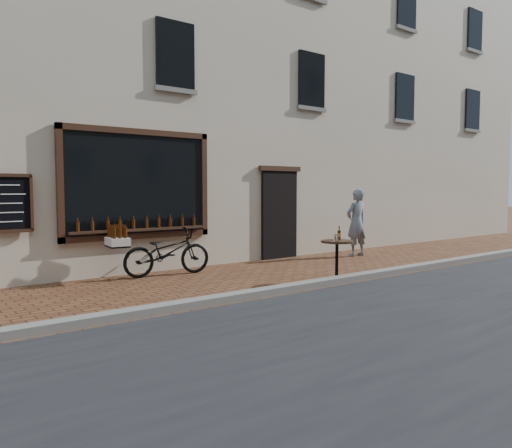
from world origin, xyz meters
TOP-DOWN VIEW (x-y plane):
  - ground at (0.00, 0.00)m, footprint 90.00×90.00m
  - kerb at (0.00, 0.20)m, footprint 90.00×0.25m
  - shop_building at (0.00, 6.50)m, footprint 28.00×6.20m
  - cargo_bicycle at (-1.58, 2.92)m, footprint 2.15×0.83m
  - bistro_table at (0.69, 0.35)m, footprint 0.61×0.61m
  - pedestrian at (3.78, 2.56)m, footprint 0.67×0.46m

SIDE VIEW (x-z plane):
  - ground at x=0.00m, z-range 0.00..0.00m
  - kerb at x=0.00m, z-range 0.00..0.12m
  - cargo_bicycle at x=-1.58m, z-range -0.02..1.00m
  - bistro_table at x=0.69m, z-range 0.04..1.08m
  - pedestrian at x=3.78m, z-range 0.00..1.76m
  - shop_building at x=0.00m, z-range 0.00..10.00m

